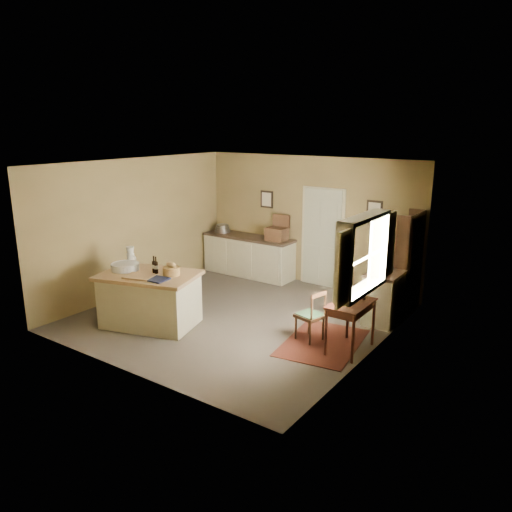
{
  "coord_description": "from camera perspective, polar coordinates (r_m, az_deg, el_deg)",
  "views": [
    {
      "loc": [
        5.03,
        -6.63,
        3.33
      ],
      "look_at": [
        0.32,
        0.1,
        1.15
      ],
      "focal_mm": 35.0,
      "sensor_mm": 36.0,
      "label": 1
    }
  ],
  "objects": [
    {
      "name": "shelving_unit",
      "position": [
        9.36,
        17.08,
        -0.77
      ],
      "size": [
        0.31,
        0.83,
        1.84
      ],
      "color": "black",
      "rests_on": "ground"
    },
    {
      "name": "ceiling",
      "position": [
        8.35,
        -2.25,
        10.51
      ],
      "size": [
        5.0,
        5.0,
        0.0
      ],
      "primitive_type": "plane",
      "color": "silver",
      "rests_on": "wall_back"
    },
    {
      "name": "sideboard",
      "position": [
        11.26,
        -0.82,
        0.2
      ],
      "size": [
        2.17,
        0.62,
        1.18
      ],
      "color": "beige",
      "rests_on": "ground"
    },
    {
      "name": "wall_back",
      "position": [
        10.61,
        6.02,
        4.02
      ],
      "size": [
        5.0,
        0.1,
        2.7
      ],
      "primitive_type": "cube",
      "color": "olive",
      "rests_on": "ground"
    },
    {
      "name": "desk_chair",
      "position": [
        7.95,
        6.18,
        -6.83
      ],
      "size": [
        0.46,
        0.46,
        0.81
      ],
      "primitive_type": null,
      "rotation": [
        0.0,
        0.0,
        -0.24
      ],
      "color": "black",
      "rests_on": "ground"
    },
    {
      "name": "door",
      "position": [
        10.49,
        7.57,
        2.2
      ],
      "size": [
        0.97,
        0.06,
        2.11
      ],
      "primitive_type": "cube",
      "color": "#B3B59A",
      "rests_on": "ground"
    },
    {
      "name": "right_cabinet",
      "position": [
        8.94,
        14.63,
        -4.39
      ],
      "size": [
        0.54,
        0.97,
        0.99
      ],
      "color": "beige",
      "rests_on": "ground"
    },
    {
      "name": "work_island",
      "position": [
        8.66,
        -12.05,
        -4.69
      ],
      "size": [
        1.83,
        1.46,
        1.2
      ],
      "rotation": [
        0.0,
        0.0,
        0.29
      ],
      "color": "beige",
      "rests_on": "ground"
    },
    {
      "name": "writing_desk",
      "position": [
        7.6,
        10.82,
        -5.98
      ],
      "size": [
        0.51,
        0.83,
        0.82
      ],
      "color": "#35160E",
      "rests_on": "ground"
    },
    {
      "name": "wall_left",
      "position": [
        10.23,
        -13.42,
        3.29
      ],
      "size": [
        0.1,
        5.0,
        2.7
      ],
      "primitive_type": "cube",
      "color": "olive",
      "rests_on": "ground"
    },
    {
      "name": "framed_prints",
      "position": [
        10.44,
        6.98,
        5.87
      ],
      "size": [
        2.82,
        0.02,
        0.38
      ],
      "color": "black",
      "rests_on": "ground"
    },
    {
      "name": "rug",
      "position": [
        8.03,
        7.63,
        -9.77
      ],
      "size": [
        1.32,
        1.74,
        0.01
      ],
      "primitive_type": "cube",
      "rotation": [
        0.0,
        0.0,
        0.15
      ],
      "color": "#481D0E",
      "rests_on": "ground"
    },
    {
      "name": "ground",
      "position": [
        8.97,
        -2.08,
        -6.96
      ],
      "size": [
        5.0,
        5.0,
        0.0
      ],
      "primitive_type": "plane",
      "color": "brown",
      "rests_on": "ground"
    },
    {
      "name": "wall_right",
      "position": [
        7.37,
        13.55,
        -1.16
      ],
      "size": [
        0.1,
        5.0,
        2.7
      ],
      "primitive_type": "cube",
      "color": "olive",
      "rests_on": "ground"
    },
    {
      "name": "window",
      "position": [
        7.17,
        12.48,
        0.11
      ],
      "size": [
        0.25,
        1.99,
        1.12
      ],
      "color": "beige",
      "rests_on": "ground"
    },
    {
      "name": "wall_front",
      "position": [
        6.81,
        -14.96,
        -2.59
      ],
      "size": [
        5.0,
        0.1,
        2.7
      ],
      "primitive_type": "cube",
      "color": "olive",
      "rests_on": "ground"
    }
  ]
}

